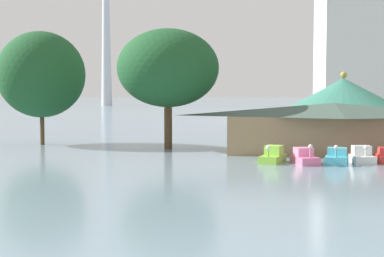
{
  "coord_description": "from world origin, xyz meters",
  "views": [
    {
      "loc": [
        5.87,
        -13.05,
        5.33
      ],
      "look_at": [
        2.02,
        22.27,
        3.11
      ],
      "focal_mm": 50.58,
      "sensor_mm": 36.0,
      "label": 1
    }
  ],
  "objects_px": {
    "pedal_boat_lime": "(273,156)",
    "green_roof_pavilion": "(343,106)",
    "pedal_boat_cyan": "(337,158)",
    "boathouse": "(334,127)",
    "shoreline_tree_tall_left": "(41,75)",
    "pedal_boat_white": "(362,156)",
    "shoreline_tree_mid": "(168,68)",
    "pedal_boat_pink": "(304,157)"
  },
  "relations": [
    {
      "from": "pedal_boat_white",
      "to": "pedal_boat_pink",
      "type": "bearing_deg",
      "value": -82.81
    },
    {
      "from": "pedal_boat_cyan",
      "to": "shoreline_tree_tall_left",
      "type": "relative_size",
      "value": 0.21
    },
    {
      "from": "green_roof_pavilion",
      "to": "pedal_boat_lime",
      "type": "bearing_deg",
      "value": -115.89
    },
    {
      "from": "pedal_boat_white",
      "to": "pedal_boat_cyan",
      "type": "bearing_deg",
      "value": -67.56
    },
    {
      "from": "pedal_boat_cyan",
      "to": "shoreline_tree_mid",
      "type": "xyz_separation_m",
      "value": [
        -14.67,
        10.51,
        7.42
      ]
    },
    {
      "from": "pedal_boat_pink",
      "to": "pedal_boat_white",
      "type": "height_order",
      "value": "pedal_boat_pink"
    },
    {
      "from": "pedal_boat_white",
      "to": "boathouse",
      "type": "height_order",
      "value": "boathouse"
    },
    {
      "from": "pedal_boat_lime",
      "to": "shoreline_tree_mid",
      "type": "xyz_separation_m",
      "value": [
        -9.84,
        9.86,
        7.4
      ]
    },
    {
      "from": "shoreline_tree_mid",
      "to": "pedal_boat_pink",
      "type": "bearing_deg",
      "value": -40.27
    },
    {
      "from": "pedal_boat_lime",
      "to": "shoreline_tree_tall_left",
      "type": "height_order",
      "value": "shoreline_tree_tall_left"
    },
    {
      "from": "pedal_boat_lime",
      "to": "green_roof_pavilion",
      "type": "distance_m",
      "value": 18.94
    },
    {
      "from": "boathouse",
      "to": "pedal_boat_pink",
      "type": "bearing_deg",
      "value": -111.79
    },
    {
      "from": "boathouse",
      "to": "shoreline_tree_tall_left",
      "type": "relative_size",
      "value": 1.74
    },
    {
      "from": "boathouse",
      "to": "shoreline_tree_tall_left",
      "type": "xyz_separation_m",
      "value": [
        -29.78,
        4.43,
        5.08
      ]
    },
    {
      "from": "pedal_boat_pink",
      "to": "pedal_boat_white",
      "type": "bearing_deg",
      "value": 86.23
    },
    {
      "from": "pedal_boat_cyan",
      "to": "shoreline_tree_tall_left",
      "type": "height_order",
      "value": "shoreline_tree_tall_left"
    },
    {
      "from": "pedal_boat_lime",
      "to": "boathouse",
      "type": "distance_m",
      "value": 10.33
    },
    {
      "from": "pedal_boat_lime",
      "to": "pedal_boat_white",
      "type": "height_order",
      "value": "pedal_boat_white"
    },
    {
      "from": "pedal_boat_pink",
      "to": "shoreline_tree_mid",
      "type": "xyz_separation_m",
      "value": [
        -12.24,
        10.37,
        7.43
      ]
    },
    {
      "from": "pedal_boat_cyan",
      "to": "shoreline_tree_tall_left",
      "type": "distance_m",
      "value": 32.4
    },
    {
      "from": "green_roof_pavilion",
      "to": "pedal_boat_pink",
      "type": "bearing_deg",
      "value": -108.35
    },
    {
      "from": "shoreline_tree_mid",
      "to": "pedal_boat_lime",
      "type": "bearing_deg",
      "value": -45.05
    },
    {
      "from": "pedal_boat_lime",
      "to": "pedal_boat_cyan",
      "type": "relative_size",
      "value": 1.24
    },
    {
      "from": "pedal_boat_white",
      "to": "shoreline_tree_mid",
      "type": "height_order",
      "value": "shoreline_tree_mid"
    },
    {
      "from": "pedal_boat_white",
      "to": "shoreline_tree_mid",
      "type": "bearing_deg",
      "value": -123.61
    },
    {
      "from": "pedal_boat_cyan",
      "to": "green_roof_pavilion",
      "type": "bearing_deg",
      "value": -178.04
    },
    {
      "from": "green_roof_pavilion",
      "to": "shoreline_tree_mid",
      "type": "relative_size",
      "value": 1.09
    },
    {
      "from": "pedal_boat_cyan",
      "to": "shoreline_tree_mid",
      "type": "height_order",
      "value": "shoreline_tree_mid"
    },
    {
      "from": "boathouse",
      "to": "shoreline_tree_mid",
      "type": "relative_size",
      "value": 1.78
    },
    {
      "from": "pedal_boat_pink",
      "to": "pedal_boat_white",
      "type": "xyz_separation_m",
      "value": [
        4.51,
        0.91,
        0.04
      ]
    },
    {
      "from": "shoreline_tree_tall_left",
      "to": "boathouse",
      "type": "bearing_deg",
      "value": -8.46
    },
    {
      "from": "pedal_boat_pink",
      "to": "boathouse",
      "type": "height_order",
      "value": "boathouse"
    },
    {
      "from": "pedal_boat_cyan",
      "to": "pedal_boat_white",
      "type": "distance_m",
      "value": 2.33
    },
    {
      "from": "boathouse",
      "to": "green_roof_pavilion",
      "type": "relative_size",
      "value": 1.63
    },
    {
      "from": "green_roof_pavilion",
      "to": "pedal_boat_white",
      "type": "bearing_deg",
      "value": -94.22
    },
    {
      "from": "pedal_boat_pink",
      "to": "boathouse",
      "type": "relative_size",
      "value": 0.15
    },
    {
      "from": "pedal_boat_lime",
      "to": "green_roof_pavilion",
      "type": "bearing_deg",
      "value": 173.32
    },
    {
      "from": "pedal_boat_cyan",
      "to": "pedal_boat_white",
      "type": "relative_size",
      "value": 1.07
    },
    {
      "from": "pedal_boat_lime",
      "to": "shoreline_tree_mid",
      "type": "bearing_deg",
      "value": -115.84
    },
    {
      "from": "shoreline_tree_tall_left",
      "to": "green_roof_pavilion",
      "type": "bearing_deg",
      "value": 7.19
    },
    {
      "from": "boathouse",
      "to": "pedal_boat_cyan",
      "type": "bearing_deg",
      "value": -96.92
    },
    {
      "from": "boathouse",
      "to": "green_roof_pavilion",
      "type": "bearing_deg",
      "value": 75.37
    }
  ]
}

